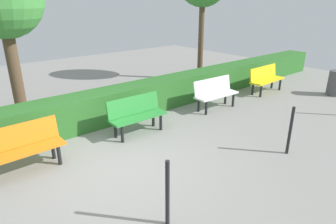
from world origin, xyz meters
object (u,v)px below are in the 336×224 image
at_px(bench_orange, 21,147).
at_px(trash_bin, 336,83).
at_px(bench_yellow, 266,78).
at_px(bench_white, 215,92).
at_px(bench_green, 137,114).

height_order(bench_orange, trash_bin, bench_orange).
relative_size(bench_yellow, bench_orange, 1.05).
relative_size(bench_yellow, bench_white, 1.07).
relative_size(bench_white, trash_bin, 1.75).
bearing_deg(bench_orange, bench_green, 179.37).
height_order(bench_green, bench_orange, same).
height_order(bench_yellow, bench_white, same).
distance_m(bench_yellow, bench_white, 2.51).
distance_m(bench_yellow, bench_green, 5.15).
xyz_separation_m(bench_white, trash_bin, (-3.96, 1.66, -0.08)).
bearing_deg(bench_white, bench_yellow, -177.56).
distance_m(bench_green, bench_orange, 2.49).
bearing_deg(bench_white, trash_bin, 159.85).
bearing_deg(trash_bin, bench_orange, -10.24).
height_order(bench_white, bench_orange, same).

